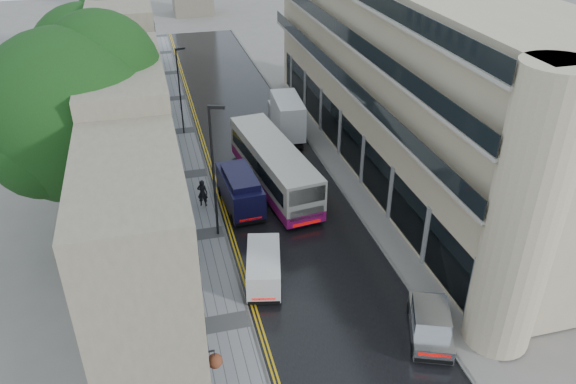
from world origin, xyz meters
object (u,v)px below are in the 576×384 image
tree_near (75,143)px  navy_van (232,205)px  silver_hatchback (415,343)px  white_van (248,286)px  lamp_post_near (214,174)px  lamp_post_far (180,93)px  white_lorry (278,125)px  tree_far (92,81)px  pedestrian (203,193)px  cream_bus (274,192)px

tree_near → navy_van: tree_near is taller
silver_hatchback → navy_van: (-6.42, 13.65, 0.57)m
white_van → lamp_post_near: (-0.68, 6.58, 3.47)m
lamp_post_far → white_lorry: bearing=-45.5°
lamp_post_near → tree_near: bearing=-167.1°
tree_near → navy_van: (8.69, 0.14, -5.54)m
lamp_post_near → lamp_post_far: bearing=112.3°
silver_hatchback → navy_van: bearing=136.9°
tree_far → lamp_post_near: (7.22, -13.97, -1.78)m
white_van → lamp_post_far: 23.08m
lamp_post_near → silver_hatchback: bearing=-38.6°
white_van → pedestrian: (-1.14, 10.24, 0.13)m
tree_near → pedestrian: 9.55m
lamp_post_near → lamp_post_far: 16.32m
white_lorry → navy_van: (-5.72, -10.77, -0.49)m
navy_van → lamp_post_near: bearing=-140.3°
silver_hatchback → tree_near: bearing=160.0°
white_lorry → lamp_post_near: 13.98m
white_lorry → white_van: size_ratio=1.67×
cream_bus → white_van: bearing=-119.4°
tree_far → white_lorry: (14.12, -2.09, -4.34)m
cream_bus → lamp_post_near: size_ratio=1.40×
white_van → white_lorry: bearing=84.1°
navy_van → lamp_post_far: bearing=92.8°
tree_near → white_van: (8.20, -7.55, -5.96)m
white_lorry → tree_near: bearing=-138.9°
tree_far → cream_bus: size_ratio=1.02×
navy_van → tree_near: bearing=177.2°
white_lorry → pedestrian: 11.06m
silver_hatchback → lamp_post_far: 30.12m
tree_near → tree_far: 13.02m
white_van → tree_far: bearing=123.7°
tree_near → white_lorry: bearing=37.1°
tree_far → pedestrian: size_ratio=6.28×
cream_bus → navy_van: bearing=-176.5°
cream_bus → tree_near: bearing=176.4°
white_van → pedestrian: pedestrian is taller
navy_van → pedestrian: 3.04m
navy_van → cream_bus: bearing=6.8°
pedestrian → lamp_post_far: lamp_post_far is taller
cream_bus → white_van: (-3.39, -8.23, -0.69)m
white_van → navy_van: size_ratio=0.79×
tree_far → lamp_post_near: bearing=-62.7°
cream_bus → navy_van: cream_bus is taller
white_van → navy_van: 7.71m
lamp_post_far → lamp_post_near: bearing=-102.9°
silver_hatchback → white_van: 9.13m
pedestrian → lamp_post_near: size_ratio=0.23×
tree_far → white_lorry: bearing=-8.4°
white_van → pedestrian: size_ratio=2.15×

